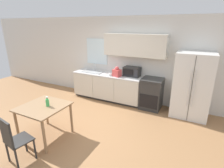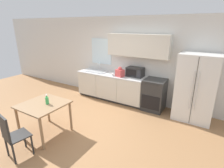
{
  "view_description": "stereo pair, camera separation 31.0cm",
  "coord_description": "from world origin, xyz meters",
  "px_view_note": "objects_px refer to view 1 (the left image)",
  "views": [
    {
      "loc": [
        2.31,
        -3.1,
        2.43
      ],
      "look_at": [
        0.48,
        0.53,
        1.05
      ],
      "focal_mm": 28.0,
      "sensor_mm": 36.0,
      "label": 1
    },
    {
      "loc": [
        2.59,
        -2.95,
        2.43
      ],
      "look_at": [
        0.48,
        0.53,
        1.05
      ],
      "focal_mm": 28.0,
      "sensor_mm": 36.0,
      "label": 2
    }
  ],
  "objects_px": {
    "microwave": "(132,72)",
    "drink_bottle": "(47,102)",
    "oven_range": "(151,94)",
    "dining_table": "(44,111)",
    "refrigerator": "(192,86)",
    "dining_chair_near": "(13,138)",
    "coffee_mug": "(110,75)"
  },
  "relations": [
    {
      "from": "dining_table",
      "to": "oven_range",
      "type": "bearing_deg",
      "value": 55.79
    },
    {
      "from": "oven_range",
      "to": "dining_table",
      "type": "relative_size",
      "value": 1.0
    },
    {
      "from": "microwave",
      "to": "drink_bottle",
      "type": "distance_m",
      "value": 2.78
    },
    {
      "from": "refrigerator",
      "to": "drink_bottle",
      "type": "distance_m",
      "value": 3.66
    },
    {
      "from": "dining_table",
      "to": "refrigerator",
      "type": "bearing_deg",
      "value": 41.92
    },
    {
      "from": "drink_bottle",
      "to": "oven_range",
      "type": "bearing_deg",
      "value": 56.89
    },
    {
      "from": "oven_range",
      "to": "refrigerator",
      "type": "distance_m",
      "value": 1.16
    },
    {
      "from": "microwave",
      "to": "drink_bottle",
      "type": "xyz_separation_m",
      "value": [
        -0.93,
        -2.62,
        -0.18
      ]
    },
    {
      "from": "oven_range",
      "to": "dining_chair_near",
      "type": "distance_m",
      "value": 3.74
    },
    {
      "from": "oven_range",
      "to": "dining_chair_near",
      "type": "height_order",
      "value": "same"
    },
    {
      "from": "refrigerator",
      "to": "coffee_mug",
      "type": "xyz_separation_m",
      "value": [
        -2.4,
        -0.16,
        0.05
      ]
    },
    {
      "from": "refrigerator",
      "to": "drink_bottle",
      "type": "height_order",
      "value": "refrigerator"
    },
    {
      "from": "coffee_mug",
      "to": "dining_table",
      "type": "relative_size",
      "value": 0.13
    },
    {
      "from": "coffee_mug",
      "to": "dining_table",
      "type": "distance_m",
      "value": 2.41
    },
    {
      "from": "oven_range",
      "to": "microwave",
      "type": "distance_m",
      "value": 0.91
    },
    {
      "from": "microwave",
      "to": "coffee_mug",
      "type": "distance_m",
      "value": 0.71
    },
    {
      "from": "dining_chair_near",
      "to": "coffee_mug",
      "type": "bearing_deg",
      "value": 94.9
    },
    {
      "from": "drink_bottle",
      "to": "coffee_mug",
      "type": "bearing_deg",
      "value": 82.58
    },
    {
      "from": "microwave",
      "to": "dining_table",
      "type": "height_order",
      "value": "microwave"
    },
    {
      "from": "refrigerator",
      "to": "microwave",
      "type": "distance_m",
      "value": 1.78
    },
    {
      "from": "refrigerator",
      "to": "microwave",
      "type": "relative_size",
      "value": 3.41
    },
    {
      "from": "coffee_mug",
      "to": "dining_chair_near",
      "type": "distance_m",
      "value": 3.24
    },
    {
      "from": "oven_range",
      "to": "dining_chair_near",
      "type": "bearing_deg",
      "value": -115.17
    },
    {
      "from": "refrigerator",
      "to": "dining_table",
      "type": "height_order",
      "value": "refrigerator"
    },
    {
      "from": "oven_range",
      "to": "coffee_mug",
      "type": "bearing_deg",
      "value": -172.24
    },
    {
      "from": "refrigerator",
      "to": "coffee_mug",
      "type": "height_order",
      "value": "refrigerator"
    },
    {
      "from": "refrigerator",
      "to": "dining_chair_near",
      "type": "xyz_separation_m",
      "value": [
        -2.66,
        -3.36,
        -0.35
      ]
    },
    {
      "from": "oven_range",
      "to": "coffee_mug",
      "type": "height_order",
      "value": "coffee_mug"
    },
    {
      "from": "coffee_mug",
      "to": "dining_chair_near",
      "type": "xyz_separation_m",
      "value": [
        -0.26,
        -3.2,
        -0.4
      ]
    },
    {
      "from": "dining_table",
      "to": "microwave",
      "type": "bearing_deg",
      "value": 68.85
    },
    {
      "from": "refrigerator",
      "to": "dining_table",
      "type": "relative_size",
      "value": 1.9
    },
    {
      "from": "oven_range",
      "to": "drink_bottle",
      "type": "bearing_deg",
      "value": -123.11
    }
  ]
}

